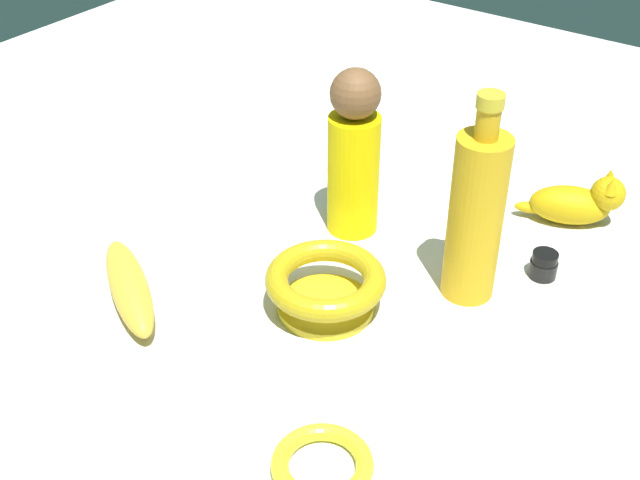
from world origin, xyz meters
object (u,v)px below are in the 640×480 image
Objects in this scene: bowl at (326,284)px; cat_figurine at (579,202)px; nail_polish_jar at (544,265)px; banana at (129,287)px; person_figure_adult at (354,155)px; bangle at (322,465)px; bottle_tall at (476,215)px.

bowl is 1.05× the size of cat_figurine.
banana reaches higher than nail_polish_jar.
nail_polish_jar is at bearing -85.03° from cat_figurine.
nail_polish_jar is (0.19, 0.22, -0.02)m from bowl.
bowl is 0.24m from banana.
person_figure_adult is at bearing -169.35° from nail_polish_jar.
banana is at bearing 167.63° from bangle.
bottle_tall is (-0.05, -0.23, 0.08)m from cat_figurine.
bangle is at bearing -96.54° from nail_polish_jar.
nail_polish_jar is at bearing 52.20° from bottle_tall.
person_figure_adult reaches higher than banana.
person_figure_adult is 2.33× the size of bangle.
nail_polish_jar reaches higher than bangle.
bowl is at bearing -115.86° from cat_figurine.
nail_polish_jar is 0.15m from cat_figurine.
bangle is (0.14, -0.20, -0.03)m from bowl.
nail_polish_jar is 0.26× the size of cat_figurine.
person_figure_adult is 0.34m from banana.
banana is 0.43m from bottle_tall.
bottle_tall is at bearing 47.36° from bowl.
cat_figurine is at bearing 77.05° from bottle_tall.
bangle is 0.57m from cat_figurine.
bottle_tall is (-0.02, 0.34, 0.11)m from bangle.
bangle is (0.22, -0.37, -0.11)m from person_figure_adult.
nail_polish_jar is 0.53m from banana.
bottle_tall is (-0.07, -0.08, 0.10)m from nail_polish_jar.
cat_figurine reaches higher than bangle.
person_figure_adult is 6.60× the size of nail_polish_jar.
nail_polish_jar is at bearing 49.15° from bowl.
bangle is 0.38× the size of bottle_tall.
bowl reaches higher than bangle.
bowl is 0.20m from bottle_tall.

